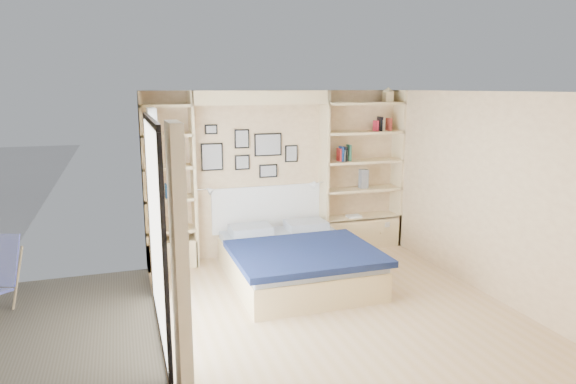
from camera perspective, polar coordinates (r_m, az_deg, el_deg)
name	(u,v)px	position (r m, az deg, el deg)	size (l,w,h in m)	color
ground	(334,309)	(6.19, 5.11, -12.78)	(4.50, 4.50, 0.00)	tan
room_shell	(266,195)	(7.10, -2.46, -0.38)	(4.50, 4.50, 4.50)	beige
bed	(295,260)	(6.92, 0.82, -7.53)	(1.80, 2.35, 1.07)	beige
photo_gallery	(249,152)	(7.67, -4.40, 4.48)	(1.48, 0.02, 0.82)	black
reading_lamps	(263,187)	(7.57, -2.82, 0.55)	(1.92, 0.12, 0.15)	silver
shelf_decor	(355,143)	(8.07, 7.42, 5.45)	(3.56, 0.23, 2.03)	#A51E1E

